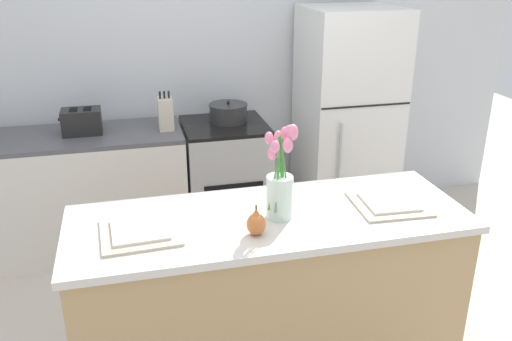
# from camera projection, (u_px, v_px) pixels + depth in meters

# --- Properties ---
(back_wall) EXTENTS (5.20, 0.08, 2.70)m
(back_wall) POSITION_uv_depth(u_px,v_px,m) (200.00, 51.00, 4.08)
(back_wall) COLOR silver
(back_wall) RESTS_ON ground_plane
(kitchen_island) EXTENTS (1.80, 0.66, 0.94)m
(kitchen_island) POSITION_uv_depth(u_px,v_px,m) (268.00, 303.00, 2.61)
(kitchen_island) COLOR tan
(kitchen_island) RESTS_ON ground_plane
(back_counter) EXTENTS (1.68, 0.60, 0.89)m
(back_counter) POSITION_uv_depth(u_px,v_px,m) (65.00, 196.00, 3.82)
(back_counter) COLOR silver
(back_counter) RESTS_ON ground_plane
(stove_range) EXTENTS (0.60, 0.61, 0.89)m
(stove_range) POSITION_uv_depth(u_px,v_px,m) (226.00, 180.00, 4.08)
(stove_range) COLOR #B2B5B7
(stove_range) RESTS_ON ground_plane
(refrigerator) EXTENTS (0.68, 0.67, 1.68)m
(refrigerator) POSITION_uv_depth(u_px,v_px,m) (347.00, 121.00, 4.14)
(refrigerator) COLOR white
(refrigerator) RESTS_ON ground_plane
(flower_vase) EXTENTS (0.14, 0.15, 0.44)m
(flower_vase) POSITION_uv_depth(u_px,v_px,m) (280.00, 183.00, 2.36)
(flower_vase) COLOR silver
(flower_vase) RESTS_ON kitchen_island
(pear_figurine) EXTENTS (0.08, 0.08, 0.14)m
(pear_figurine) POSITION_uv_depth(u_px,v_px,m) (256.00, 223.00, 2.25)
(pear_figurine) COLOR #C66B33
(pear_figurine) RESTS_ON kitchen_island
(plate_setting_left) EXTENTS (0.34, 0.34, 0.02)m
(plate_setting_left) POSITION_uv_depth(u_px,v_px,m) (140.00, 231.00, 2.28)
(plate_setting_left) COLOR beige
(plate_setting_left) RESTS_ON kitchen_island
(plate_setting_right) EXTENTS (0.34, 0.34, 0.02)m
(plate_setting_right) POSITION_uv_depth(u_px,v_px,m) (389.00, 203.00, 2.53)
(plate_setting_right) COLOR beige
(plate_setting_right) RESTS_ON kitchen_island
(toaster) EXTENTS (0.28, 0.18, 0.17)m
(toaster) POSITION_uv_depth(u_px,v_px,m) (82.00, 121.00, 3.68)
(toaster) COLOR black
(toaster) RESTS_ON back_counter
(cooking_pot) EXTENTS (0.28, 0.28, 0.15)m
(cooking_pot) POSITION_uv_depth(u_px,v_px,m) (228.00, 113.00, 3.95)
(cooking_pot) COLOR #2D2D2D
(cooking_pot) RESTS_ON stove_range
(knife_block) EXTENTS (0.10, 0.14, 0.27)m
(knife_block) POSITION_uv_depth(u_px,v_px,m) (166.00, 114.00, 3.76)
(knife_block) COLOR beige
(knife_block) RESTS_ON back_counter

